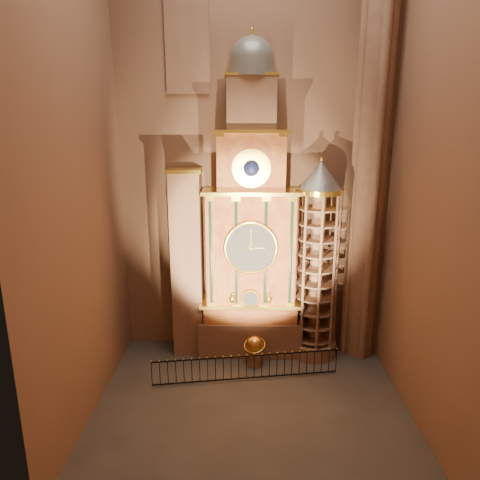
{
  "coord_description": "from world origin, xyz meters",
  "views": [
    {
      "loc": [
        -0.28,
        -16.96,
        12.11
      ],
      "look_at": [
        -0.54,
        3.0,
        6.97
      ],
      "focal_mm": 32.0,
      "sensor_mm": 36.0,
      "label": 1
    }
  ],
  "objects_px": {
    "portrait_tower": "(187,263)",
    "astronomical_clock": "(251,236)",
    "stair_turret": "(317,263)",
    "celestial_globe": "(255,348)",
    "iron_railing": "(247,367)"
  },
  "relations": [
    {
      "from": "portrait_tower",
      "to": "iron_railing",
      "type": "relative_size",
      "value": 1.11
    },
    {
      "from": "astronomical_clock",
      "to": "iron_railing",
      "type": "relative_size",
      "value": 1.82
    },
    {
      "from": "stair_turret",
      "to": "iron_railing",
      "type": "relative_size",
      "value": 1.18
    },
    {
      "from": "portrait_tower",
      "to": "iron_railing",
      "type": "xyz_separation_m",
      "value": [
        3.2,
        -3.01,
        -4.45
      ]
    },
    {
      "from": "astronomical_clock",
      "to": "celestial_globe",
      "type": "xyz_separation_m",
      "value": [
        0.22,
        -1.6,
        -5.68
      ]
    },
    {
      "from": "portrait_tower",
      "to": "celestial_globe",
      "type": "bearing_deg",
      "value": -24.03
    },
    {
      "from": "celestial_globe",
      "to": "iron_railing",
      "type": "relative_size",
      "value": 0.18
    },
    {
      "from": "portrait_tower",
      "to": "astronomical_clock",
      "type": "bearing_deg",
      "value": -0.29
    },
    {
      "from": "iron_railing",
      "to": "portrait_tower",
      "type": "bearing_deg",
      "value": 136.76
    },
    {
      "from": "stair_turret",
      "to": "portrait_tower",
      "type": "bearing_deg",
      "value": 177.67
    },
    {
      "from": "celestial_globe",
      "to": "stair_turret",
      "type": "bearing_deg",
      "value": 22.14
    },
    {
      "from": "stair_turret",
      "to": "celestial_globe",
      "type": "xyz_separation_m",
      "value": [
        -3.28,
        -1.33,
        -4.27
      ]
    },
    {
      "from": "astronomical_clock",
      "to": "portrait_tower",
      "type": "relative_size",
      "value": 1.64
    },
    {
      "from": "portrait_tower",
      "to": "stair_turret",
      "type": "relative_size",
      "value": 0.94
    },
    {
      "from": "stair_turret",
      "to": "iron_railing",
      "type": "distance_m",
      "value": 6.48
    }
  ]
}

